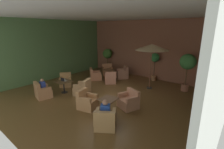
# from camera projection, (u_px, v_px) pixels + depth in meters

# --- Properties ---
(ground_plane) EXTENTS (10.49, 9.48, 0.02)m
(ground_plane) POSITION_uv_depth(u_px,v_px,m) (106.00, 97.00, 8.87)
(ground_plane) COLOR brown
(wall_back_brick) EXTENTS (10.49, 0.08, 4.15)m
(wall_back_brick) POSITION_uv_depth(u_px,v_px,m) (149.00, 50.00, 11.81)
(wall_back_brick) COLOR #925841
(wall_back_brick) RESTS_ON ground_plane
(wall_left_accent) EXTENTS (0.08, 9.48, 4.15)m
(wall_left_accent) POSITION_uv_depth(u_px,v_px,m) (50.00, 50.00, 11.49)
(wall_left_accent) COLOR #557E49
(wall_left_accent) RESTS_ON ground_plane
(ceiling_slab) EXTENTS (10.49, 9.48, 0.06)m
(ceiling_slab) POSITION_uv_depth(u_px,v_px,m) (106.00, 14.00, 7.74)
(ceiling_slab) COLOR white
(ceiling_slab) RESTS_ON wall_back_brick
(cafe_table_front_left) EXTENTS (0.82, 0.82, 0.68)m
(cafe_table_front_left) POSITION_uv_depth(u_px,v_px,m) (64.00, 83.00, 9.27)
(cafe_table_front_left) COLOR black
(cafe_table_front_left) RESTS_ON ground_plane
(armchair_front_left_north) EXTENTS (1.02, 0.99, 0.90)m
(armchair_front_left_north) POSITION_uv_depth(u_px,v_px,m) (83.00, 89.00, 9.01)
(armchair_front_left_north) COLOR tan
(armchair_front_left_north) RESTS_ON ground_plane
(armchair_front_left_east) EXTENTS (1.00, 1.00, 0.82)m
(armchair_front_left_east) POSITION_uv_depth(u_px,v_px,m) (66.00, 81.00, 10.44)
(armchair_front_left_east) COLOR tan
(armchair_front_left_east) RESTS_ON ground_plane
(armchair_front_left_south) EXTENTS (0.94, 0.88, 0.87)m
(armchair_front_left_south) POSITION_uv_depth(u_px,v_px,m) (43.00, 92.00, 8.64)
(armchair_front_left_south) COLOR tan
(armchair_front_left_south) RESTS_ON ground_plane
(cafe_table_front_right) EXTENTS (0.79, 0.79, 0.68)m
(cafe_table_front_right) POSITION_uv_depth(u_px,v_px,m) (109.00, 72.00, 11.87)
(cafe_table_front_right) COLOR black
(cafe_table_front_right) RESTS_ON ground_plane
(armchair_front_right_north) EXTENTS (1.06, 1.06, 0.85)m
(armchair_front_right_north) POSITION_uv_depth(u_px,v_px,m) (107.00, 71.00, 12.90)
(armchair_front_right_north) COLOR #BE7C53
(armchair_front_right_north) RESTS_ON ground_plane
(armchair_front_right_east) EXTENTS (1.05, 1.06, 0.84)m
(armchair_front_right_east) POSITION_uv_depth(u_px,v_px,m) (95.00, 76.00, 11.71)
(armchair_front_right_east) COLOR #BF7954
(armchair_front_right_east) RESTS_ON ground_plane
(armchair_front_right_south) EXTENTS (1.01, 1.01, 0.83)m
(armchair_front_right_south) POSITION_uv_depth(u_px,v_px,m) (110.00, 79.00, 10.96)
(armchair_front_right_south) COLOR tan
(armchair_front_right_south) RESTS_ON ground_plane
(armchair_front_right_west) EXTENTS (1.08, 1.09, 0.88)m
(armchair_front_right_west) POSITION_uv_depth(u_px,v_px,m) (123.00, 74.00, 12.10)
(armchair_front_right_west) COLOR #B0775E
(armchair_front_right_west) RESTS_ON ground_plane
(cafe_table_mid_center) EXTENTS (0.73, 0.73, 0.68)m
(cafe_table_mid_center) POSITION_uv_depth(u_px,v_px,m) (108.00, 103.00, 6.97)
(cafe_table_mid_center) COLOR black
(cafe_table_mid_center) RESTS_ON ground_plane
(armchair_mid_center_north) EXTENTS (1.05, 1.05, 0.78)m
(armchair_mid_center_north) POSITION_uv_depth(u_px,v_px,m) (105.00, 120.00, 5.99)
(armchair_mid_center_north) COLOR tan
(armchair_mid_center_north) RESTS_ON ground_plane
(armchair_mid_center_east) EXTENTS (1.02, 0.97, 0.83)m
(armchair_mid_center_east) POSITION_uv_depth(u_px,v_px,m) (129.00, 101.00, 7.54)
(armchair_mid_center_east) COLOR tan
(armchair_mid_center_east) RESTS_ON ground_plane
(armchair_mid_center_south) EXTENTS (0.93, 0.88, 0.88)m
(armchair_mid_center_south) POSITION_uv_depth(u_px,v_px,m) (87.00, 102.00, 7.45)
(armchair_mid_center_south) COLOR tan
(armchair_mid_center_south) RESTS_ON ground_plane
(patio_umbrella_tall_red) EXTENTS (1.91, 1.91, 2.69)m
(patio_umbrella_tall_red) POSITION_uv_depth(u_px,v_px,m) (152.00, 48.00, 9.38)
(patio_umbrella_tall_red) COLOR #2D2D2D
(patio_umbrella_tall_red) RESTS_ON ground_plane
(potted_tree_left_corner) EXTENTS (0.89, 0.89, 2.18)m
(potted_tree_left_corner) POSITION_uv_depth(u_px,v_px,m) (188.00, 64.00, 9.25)
(potted_tree_left_corner) COLOR #A4644C
(potted_tree_left_corner) RESTS_ON ground_plane
(potted_tree_mid_left) EXTENTS (0.61, 0.61, 1.93)m
(potted_tree_mid_left) POSITION_uv_depth(u_px,v_px,m) (155.00, 61.00, 11.26)
(potted_tree_mid_left) COLOR #A46C45
(potted_tree_mid_left) RESTS_ON ground_plane
(potted_tree_mid_right) EXTENTS (0.81, 0.81, 1.90)m
(potted_tree_mid_right) POSITION_uv_depth(u_px,v_px,m) (107.00, 55.00, 13.87)
(potted_tree_mid_right) COLOR #AE6846
(potted_tree_mid_right) RESTS_ON ground_plane
(patron_blue_shirt) EXTENTS (0.41, 0.39, 0.69)m
(patron_blue_shirt) POSITION_uv_depth(u_px,v_px,m) (105.00, 110.00, 5.91)
(patron_blue_shirt) COLOR #24459C
(patron_blue_shirt) RESTS_ON ground_plane
(patron_by_window) EXTENTS (0.38, 0.29, 0.61)m
(patron_by_window) POSITION_uv_depth(u_px,v_px,m) (43.00, 85.00, 8.56)
(patron_by_window) COLOR #3044A0
(patron_by_window) RESTS_ON ground_plane
(iced_drink_cup) EXTENTS (0.08, 0.08, 0.11)m
(iced_drink_cup) POSITION_uv_depth(u_px,v_px,m) (65.00, 80.00, 9.30)
(iced_drink_cup) COLOR white
(iced_drink_cup) RESTS_ON cafe_table_front_left
(open_laptop) EXTENTS (0.33, 0.25, 0.20)m
(open_laptop) POSITION_uv_depth(u_px,v_px,m) (63.00, 80.00, 9.25)
(open_laptop) COLOR #9EA0A5
(open_laptop) RESTS_ON cafe_table_front_left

